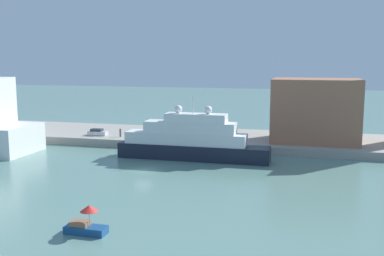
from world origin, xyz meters
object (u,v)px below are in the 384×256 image
(person_figure, at_px, (120,133))
(mooring_bollard, at_px, (169,140))
(small_motorboat, at_px, (86,224))
(work_barge, at_px, (34,145))
(parked_car, at_px, (97,132))
(harbor_building, at_px, (315,110))
(large_yacht, at_px, (191,141))

(person_figure, distance_m, mooring_bollard, 11.28)
(small_motorboat, height_order, person_figure, person_figure)
(small_motorboat, relative_size, person_figure, 2.32)
(work_barge, distance_m, parked_car, 12.70)
(harbor_building, bearing_deg, mooring_bollard, -165.46)
(large_yacht, xyz_separation_m, small_motorboat, (-1.27, -35.14, -2.17))
(large_yacht, relative_size, parked_car, 6.59)
(work_barge, bearing_deg, large_yacht, -4.07)
(large_yacht, bearing_deg, person_figure, 149.91)
(mooring_bollard, bearing_deg, person_figure, 167.98)
(person_figure, bearing_deg, mooring_bollard, -12.02)
(work_barge, xyz_separation_m, parked_car, (9.39, 8.39, 1.62))
(parked_car, xyz_separation_m, mooring_bollard, (16.36, -3.01, -0.27))
(mooring_bollard, bearing_deg, large_yacht, -50.81)
(small_motorboat, xyz_separation_m, parked_car, (-21.34, 45.81, 1.07))
(harbor_building, relative_size, person_figure, 8.96)
(large_yacht, xyz_separation_m, work_barge, (-31.99, 2.28, -2.71))
(person_figure, relative_size, mooring_bollard, 2.93)
(large_yacht, bearing_deg, mooring_bollard, 129.19)
(large_yacht, relative_size, person_figure, 14.54)
(small_motorboat, distance_m, person_figure, 47.91)
(small_motorboat, xyz_separation_m, person_figure, (-15.99, 45.14, 1.33))
(parked_car, relative_size, person_figure, 2.21)
(parked_car, bearing_deg, harbor_building, 5.17)
(person_figure, bearing_deg, small_motorboat, -70.50)
(large_yacht, distance_m, parked_car, 25.02)
(small_motorboat, bearing_deg, work_barge, 129.39)
(large_yacht, height_order, mooring_bollard, large_yacht)
(harbor_building, height_order, parked_car, harbor_building)
(large_yacht, bearing_deg, harbor_building, 35.56)
(harbor_building, xyz_separation_m, person_figure, (-37.62, -4.55, -5.07))
(large_yacht, height_order, parked_car, large_yacht)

